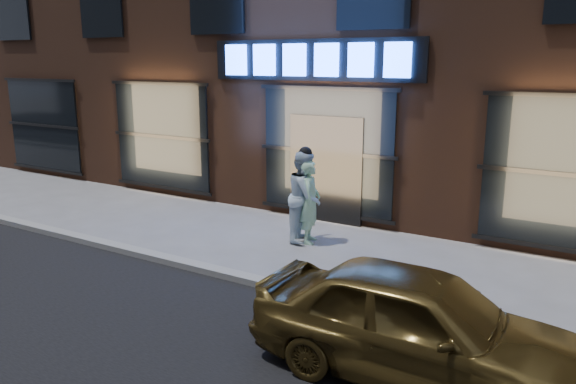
% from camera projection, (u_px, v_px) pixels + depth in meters
% --- Properties ---
extents(ground, '(90.00, 90.00, 0.00)m').
position_uv_depth(ground, '(219.00, 275.00, 9.62)').
color(ground, slate).
rests_on(ground, ground).
extents(curb, '(60.00, 0.25, 0.12)m').
position_uv_depth(curb, '(218.00, 272.00, 9.60)').
color(curb, gray).
rests_on(curb, ground).
extents(storefront_building, '(30.20, 8.28, 10.30)m').
position_uv_depth(storefront_building, '(398.00, 1.00, 15.07)').
color(storefront_building, '#54301E').
rests_on(storefront_building, ground).
extents(man_bowtie, '(0.59, 0.71, 1.68)m').
position_uv_depth(man_bowtie, '(310.00, 202.00, 11.19)').
color(man_bowtie, '#BEFAD0').
rests_on(man_bowtie, ground).
extents(man_cap, '(0.90, 1.04, 1.85)m').
position_uv_depth(man_cap, '(305.00, 196.00, 11.29)').
color(man_cap, white).
rests_on(man_cap, ground).
extents(gold_sedan, '(3.92, 1.59, 1.33)m').
position_uv_depth(gold_sedan, '(419.00, 325.00, 6.38)').
color(gold_sedan, brown).
rests_on(gold_sedan, ground).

